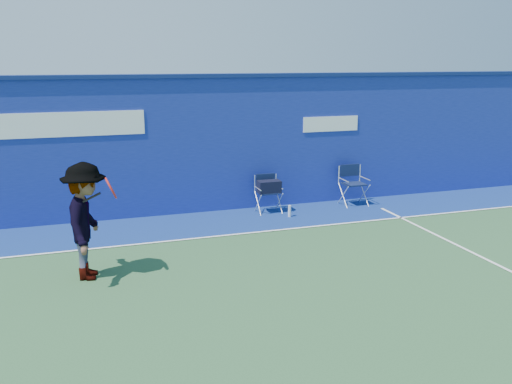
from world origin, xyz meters
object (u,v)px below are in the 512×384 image
object	(u,v)px
water_bottle	(290,211)
directors_chair_left	(269,197)
tennis_player	(86,221)
directors_chair_right	(353,193)

from	to	relation	value
water_bottle	directors_chair_left	bearing A→B (deg)	122.62
directors_chair_left	water_bottle	xyz separation A→B (m)	(0.32, -0.50, -0.22)
directors_chair_left	water_bottle	bearing A→B (deg)	-57.38
water_bottle	tennis_player	size ratio (longest dim) A/B	0.14
directors_chair_right	water_bottle	distance (m)	1.89
directors_chair_left	water_bottle	size ratio (longest dim) A/B	3.21
water_bottle	directors_chair_right	bearing A→B (deg)	15.16
directors_chair_left	tennis_player	xyz separation A→B (m)	(-3.95, -2.68, 0.58)
directors_chair_left	directors_chair_right	size ratio (longest dim) A/B	0.91
water_bottle	tennis_player	distance (m)	4.86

